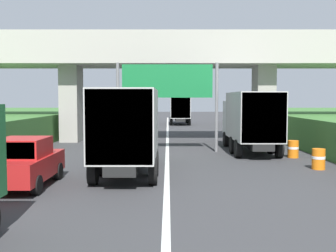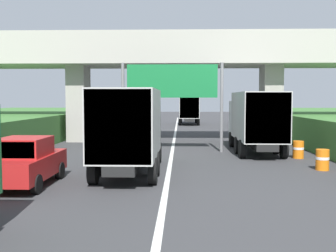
# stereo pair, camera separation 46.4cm
# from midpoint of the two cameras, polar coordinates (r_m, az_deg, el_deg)

# --- Properties ---
(lane_centre_stripe) EXTENTS (0.20, 88.37, 0.01)m
(lane_centre_stripe) POSITION_cam_midpoint_polar(r_m,az_deg,el_deg) (23.74, -0.51, -3.61)
(lane_centre_stripe) COLOR white
(lane_centre_stripe) RESTS_ON ground
(overpass_bridge) EXTENTS (40.00, 4.80, 7.65)m
(overpass_bridge) POSITION_cam_midpoint_polar(r_m,az_deg,el_deg) (29.71, -0.38, 8.98)
(overpass_bridge) COLOR #ADA89E
(overpass_bridge) RESTS_ON ground
(overhead_highway_sign) EXTENTS (5.88, 0.18, 5.15)m
(overhead_highway_sign) POSITION_cam_midpoint_polar(r_m,az_deg,el_deg) (23.53, -0.52, 5.53)
(overhead_highway_sign) COLOR slate
(overhead_highway_sign) RESTS_ON ground
(truck_blue) EXTENTS (2.44, 7.30, 3.44)m
(truck_blue) POSITION_cam_midpoint_polar(r_m,az_deg,el_deg) (49.75, 1.54, 2.47)
(truck_blue) COLOR black
(truck_blue) RESTS_ON ground
(truck_white) EXTENTS (2.44, 7.30, 3.44)m
(truck_white) POSITION_cam_midpoint_polar(r_m,az_deg,el_deg) (23.77, 11.01, 1.00)
(truck_white) COLOR black
(truck_white) RESTS_ON ground
(truck_black) EXTENTS (2.44, 7.30, 3.44)m
(truck_black) POSITION_cam_midpoint_polar(r_m,az_deg,el_deg) (16.80, -6.13, -0.08)
(truck_black) COLOR black
(truck_black) RESTS_ON ground
(car_red) EXTENTS (1.86, 4.10, 1.72)m
(car_red) POSITION_cam_midpoint_polar(r_m,az_deg,el_deg) (15.13, -20.15, -4.81)
(car_red) COLOR red
(car_red) RESTS_ON ground
(construction_barrel_3) EXTENTS (0.57, 0.57, 0.90)m
(construction_barrel_3) POSITION_cam_midpoint_polar(r_m,az_deg,el_deg) (18.88, 19.79, -4.35)
(construction_barrel_3) COLOR orange
(construction_barrel_3) RESTS_ON ground
(construction_barrel_4) EXTENTS (0.57, 0.57, 0.90)m
(construction_barrel_4) POSITION_cam_midpoint_polar(r_m,az_deg,el_deg) (22.21, 16.67, -3.10)
(construction_barrel_4) COLOR orange
(construction_barrel_4) RESTS_ON ground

